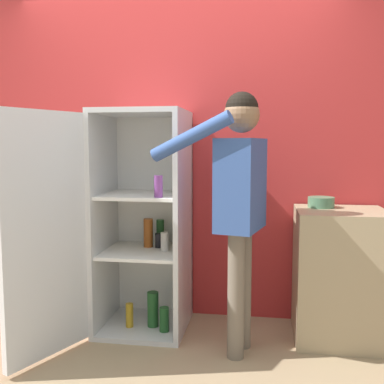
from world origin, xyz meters
TOP-DOWN VIEW (x-y plane):
  - ground_plane at (0.00, 0.00)m, footprint 12.00×12.00m
  - wall_back at (0.00, 0.98)m, footprint 7.00×0.06m
  - refrigerator at (-0.29, 0.54)m, footprint 0.93×1.20m
  - person at (0.52, 0.33)m, footprint 0.72×0.55m
  - counter at (1.21, 0.65)m, footprint 0.61×0.57m
  - bowl at (1.08, 0.75)m, footprint 0.19×0.19m

SIDE VIEW (x-z plane):
  - ground_plane at x=0.00m, z-range 0.00..0.00m
  - counter at x=1.21m, z-range 0.00..0.91m
  - refrigerator at x=-0.29m, z-range -0.01..1.59m
  - bowl at x=1.08m, z-range 0.91..0.99m
  - person at x=0.52m, z-range 0.24..1.92m
  - wall_back at x=0.00m, z-range 0.00..2.55m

